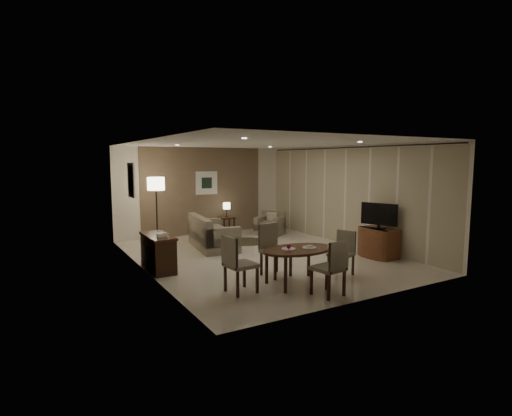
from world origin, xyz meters
TOP-DOWN VIEW (x-y plane):
  - room_shell at (0.00, 0.40)m, footprint 5.50×7.00m
  - taupe_accent at (0.00, 3.48)m, footprint 3.96×0.03m
  - curtain_wall at (2.68, 0.00)m, footprint 0.08×6.70m
  - curtain_rod at (2.68, 0.00)m, footprint 0.03×6.80m
  - art_back_frame at (0.10, 3.46)m, footprint 0.72×0.03m
  - art_back_canvas at (0.10, 3.44)m, footprint 0.34×0.01m
  - art_left_frame at (-2.72, 1.20)m, footprint 0.03×0.60m
  - art_left_canvas at (-2.71, 1.20)m, footprint 0.01×0.46m
  - downlight_nl at (-1.40, -1.80)m, footprint 0.10×0.10m
  - downlight_nr at (1.40, -1.80)m, footprint 0.10×0.10m
  - downlight_fl at (-1.40, 1.80)m, footprint 0.10×0.10m
  - downlight_fr at (1.40, 1.80)m, footprint 0.10×0.10m
  - console_desk at (-2.49, 0.00)m, footprint 0.48×1.20m
  - telephone at (-2.49, -0.30)m, footprint 0.20×0.14m
  - tv_cabinet at (2.40, -1.50)m, footprint 0.48×0.90m
  - flat_tv at (2.38, -1.50)m, footprint 0.36×0.85m
  - dining_table at (-0.51, -2.24)m, footprint 1.43×0.89m
  - chair_near at (-0.44, -3.01)m, footprint 0.54×0.54m
  - chair_far at (-0.57, -1.59)m, footprint 0.57×0.57m
  - chair_left at (-1.65, -2.13)m, footprint 0.53×0.53m
  - chair_right at (0.56, -2.22)m, footprint 0.55×0.55m
  - plate_a at (-0.69, -2.19)m, footprint 0.26×0.26m
  - plate_b at (-0.29, -2.29)m, footprint 0.26×0.26m
  - fruit_apple at (-0.69, -2.19)m, footprint 0.09×0.09m
  - napkin at (-0.29, -2.29)m, footprint 0.12×0.08m
  - round_rug at (0.55, 1.67)m, footprint 1.18×1.18m
  - sofa at (-0.61, 1.40)m, footprint 1.91×1.13m
  - armchair at (1.69, 2.26)m, footprint 1.07×1.08m
  - side_table at (0.55, 2.97)m, footprint 0.43×0.43m
  - table_lamp at (0.55, 2.97)m, footprint 0.22×0.22m
  - floor_lamp at (-1.72, 2.69)m, footprint 0.47×0.47m

SIDE VIEW (x-z plane):
  - round_rug at x=0.55m, z-range 0.00..0.01m
  - side_table at x=0.55m, z-range 0.00..0.55m
  - dining_table at x=-0.51m, z-range 0.00..0.67m
  - tv_cabinet at x=2.40m, z-range 0.00..0.70m
  - armchair at x=1.69m, z-range 0.00..0.70m
  - console_desk at x=-2.49m, z-range 0.00..0.75m
  - sofa at x=-0.61m, z-range 0.00..0.85m
  - chair_right at x=0.56m, z-range 0.00..0.89m
  - chair_near at x=-0.44m, z-range 0.00..0.97m
  - chair_left at x=-1.65m, z-range 0.00..1.01m
  - chair_far at x=-0.57m, z-range 0.00..1.03m
  - plate_a at x=-0.69m, z-range 0.67..0.69m
  - plate_b at x=-0.29m, z-range 0.67..0.69m
  - napkin at x=-0.29m, z-range 0.69..0.72m
  - fruit_apple at x=-0.69m, z-range 0.69..0.78m
  - table_lamp at x=0.55m, z-range 0.55..1.05m
  - telephone at x=-2.49m, z-range 0.76..0.85m
  - floor_lamp at x=-1.72m, z-range 0.00..1.84m
  - flat_tv at x=2.38m, z-range 0.72..1.32m
  - curtain_wall at x=2.68m, z-range 0.03..2.61m
  - taupe_accent at x=0.00m, z-range 0.00..2.70m
  - room_shell at x=0.00m, z-range 0.00..2.70m
  - art_back_frame at x=0.10m, z-range 1.24..1.96m
  - art_back_canvas at x=0.10m, z-range 1.43..1.77m
  - art_left_frame at x=-2.72m, z-range 1.45..2.25m
  - art_left_canvas at x=-2.71m, z-range 1.53..2.17m
  - curtain_rod at x=2.68m, z-range 2.62..2.66m
  - downlight_nl at x=-1.40m, z-range 2.68..2.69m
  - downlight_nr at x=1.40m, z-range 2.68..2.69m
  - downlight_fl at x=-1.40m, z-range 2.68..2.69m
  - downlight_fr at x=1.40m, z-range 2.68..2.69m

